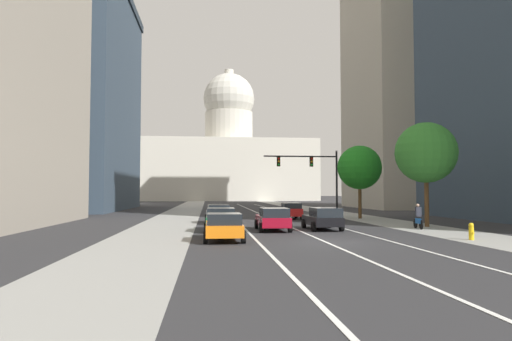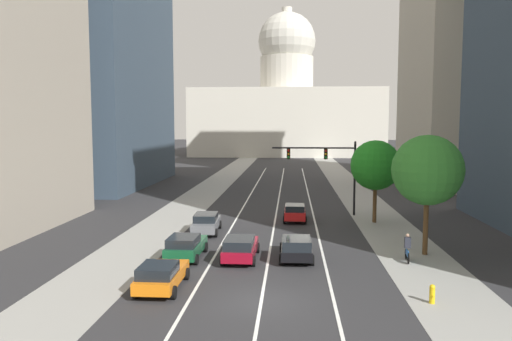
{
  "view_description": "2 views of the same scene",
  "coord_description": "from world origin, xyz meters",
  "views": [
    {
      "loc": [
        -5.9,
        -22.3,
        2.55
      ],
      "look_at": [
        -0.73,
        26.75,
        4.86
      ],
      "focal_mm": 31.77,
      "sensor_mm": 36.0,
      "label": 1
    },
    {
      "loc": [
        1.36,
        -22.39,
        8.27
      ],
      "look_at": [
        -2.17,
        26.88,
        3.62
      ],
      "focal_mm": 34.74,
      "sensor_mm": 36.0,
      "label": 2
    }
  ],
  "objects": [
    {
      "name": "fire_hydrant",
      "position": [
        7.89,
        0.32,
        0.46
      ],
      "size": [
        0.26,
        0.35,
        0.91
      ],
      "color": "yellow",
      "rests_on": "ground"
    },
    {
      "name": "traffic_signal_mast",
      "position": [
        4.74,
        22.57,
        4.76
      ],
      "size": [
        7.58,
        0.39,
        6.71
      ],
      "color": "black",
      "rests_on": "ground"
    },
    {
      "name": "sidewalk_left",
      "position": [
        -9.07,
        35.0,
        0.01
      ],
      "size": [
        4.57,
        130.0,
        0.01
      ],
      "primitive_type": "cube",
      "color": "gray",
      "rests_on": "ground"
    },
    {
      "name": "ground_plane",
      "position": [
        0.0,
        40.0,
        0.0
      ],
      "size": [
        400.0,
        400.0,
        0.0
      ],
      "primitive_type": "plane",
      "color": "#2B2B2D"
    },
    {
      "name": "capitol_building",
      "position": [
        0.0,
        109.61,
        12.49
      ],
      "size": [
        49.11,
        22.24,
        38.42
      ],
      "color": "beige",
      "rests_on": "ground"
    },
    {
      "name": "car_black",
      "position": [
        1.7,
        7.27,
        0.79
      ],
      "size": [
        2.08,
        4.28,
        1.5
      ],
      "rotation": [
        0.0,
        0.0,
        1.58
      ],
      "color": "black",
      "rests_on": "ground"
    },
    {
      "name": "office_tower_far_right",
      "position": [
        27.6,
        46.14,
        23.93
      ],
      "size": [
        20.7,
        19.93,
        47.8
      ],
      "color": "#B7AD99",
      "rests_on": "ground"
    },
    {
      "name": "car_gray",
      "position": [
        -5.09,
        14.38,
        0.79
      ],
      "size": [
        2.17,
        4.59,
        1.5
      ],
      "rotation": [
        0.0,
        0.0,
        1.62
      ],
      "color": "slate",
      "rests_on": "ground"
    },
    {
      "name": "car_orange",
      "position": [
        -5.09,
        1.31,
        0.75
      ],
      "size": [
        2.07,
        4.36,
        1.45
      ],
      "rotation": [
        0.0,
        0.0,
        1.57
      ],
      "color": "orange",
      "rests_on": "ground"
    },
    {
      "name": "lane_stripe_center",
      "position": [
        0.0,
        25.0,
        0.01
      ],
      "size": [
        0.16,
        90.0,
        0.01
      ],
      "primitive_type": "cube",
      "color": "white",
      "rests_on": "ground"
    },
    {
      "name": "lane_stripe_left",
      "position": [
        -3.39,
        25.0,
        0.01
      ],
      "size": [
        0.16,
        90.0,
        0.01
      ],
      "primitive_type": "cube",
      "color": "white",
      "rests_on": "ground"
    },
    {
      "name": "car_red",
      "position": [
        1.7,
        19.45,
        0.79
      ],
      "size": [
        1.98,
        4.13,
        1.52
      ],
      "rotation": [
        0.0,
        0.0,
        1.56
      ],
      "color": "red",
      "rests_on": "ground"
    },
    {
      "name": "cyclist",
      "position": [
        8.36,
        7.35,
        0.85
      ],
      "size": [
        0.38,
        1.7,
        1.72
      ],
      "rotation": [
        0.0,
        0.0,
        1.48
      ],
      "color": "black",
      "rests_on": "ground"
    },
    {
      "name": "car_crimson",
      "position": [
        -1.7,
        6.99,
        0.78
      ],
      "size": [
        2.09,
        4.54,
        1.51
      ],
      "rotation": [
        0.0,
        0.0,
        1.56
      ],
      "color": "maroon",
      "rests_on": "ground"
    },
    {
      "name": "street_tree_near_right",
      "position": [
        9.87,
        9.11,
        5.38
      ],
      "size": [
        4.42,
        4.42,
        7.61
      ],
      "color": "#51381E",
      "rests_on": "ground"
    },
    {
      "name": "street_tree_mid_right",
      "position": [
        8.38,
        19.34,
        4.84
      ],
      "size": [
        4.17,
        4.17,
        6.94
      ],
      "color": "#51381E",
      "rests_on": "ground"
    },
    {
      "name": "office_tower_far_left",
      "position": [
        -25.19,
        43.37,
        15.75
      ],
      "size": [
        15.72,
        27.67,
        31.42
      ],
      "color": "#334251",
      "rests_on": "ground"
    },
    {
      "name": "car_green",
      "position": [
        -5.1,
        7.07,
        0.79
      ],
      "size": [
        2.12,
        4.35,
        1.52
      ],
      "rotation": [
        0.0,
        0.0,
        1.55
      ],
      "color": "#14512D",
      "rests_on": "ground"
    },
    {
      "name": "sidewalk_right",
      "position": [
        9.07,
        35.0,
        0.01
      ],
      "size": [
        4.57,
        130.0,
        0.01
      ],
      "primitive_type": "cube",
      "color": "gray",
      "rests_on": "ground"
    },
    {
      "name": "lane_stripe_right",
      "position": [
        3.39,
        25.0,
        0.01
      ],
      "size": [
        0.16,
        90.0,
        0.01
      ],
      "primitive_type": "cube",
      "color": "white",
      "rests_on": "ground"
    }
  ]
}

